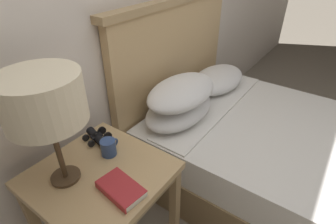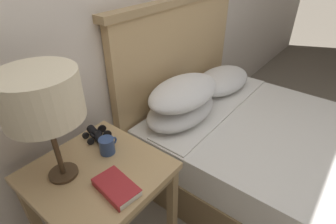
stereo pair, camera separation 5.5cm
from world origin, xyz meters
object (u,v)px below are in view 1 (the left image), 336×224
at_px(binoculars_pair, 97,137).
at_px(coffee_mug, 109,147).
at_px(table_lamp, 43,100).
at_px(bed, 262,148).
at_px(nightstand, 102,186).
at_px(book_on_nightstand, 121,189).

xyz_separation_m(binoculars_pair, coffee_mug, (-0.04, -0.13, 0.02)).
bearing_deg(table_lamp, binoculars_pair, 18.67).
xyz_separation_m(bed, binoculars_pair, (-0.90, 0.66, 0.38)).
bearing_deg(nightstand, binoculars_pair, 49.98).
distance_m(nightstand, bed, 1.19).
xyz_separation_m(table_lamp, book_on_nightstand, (0.09, -0.26, -0.39)).
xyz_separation_m(nightstand, table_lamp, (-0.11, 0.10, 0.49)).
xyz_separation_m(book_on_nightstand, binoculars_pair, (0.18, 0.35, 0.01)).
bearing_deg(bed, nightstand, 155.88).
relative_size(nightstand, binoculars_pair, 4.08).
distance_m(book_on_nightstand, coffee_mug, 0.26).
bearing_deg(book_on_nightstand, table_lamp, 108.43).
xyz_separation_m(nightstand, book_on_nightstand, (-0.02, -0.16, 0.11)).
height_order(nightstand, table_lamp, table_lamp).
bearing_deg(nightstand, coffee_mug, 24.19).
bearing_deg(bed, table_lamp, 153.97).
relative_size(book_on_nightstand, binoculars_pair, 1.32).
distance_m(binoculars_pair, coffee_mug, 0.14).
height_order(bed, binoculars_pair, bed).
height_order(book_on_nightstand, binoculars_pair, binoculars_pair).
distance_m(nightstand, book_on_nightstand, 0.20).
xyz_separation_m(bed, coffee_mug, (-0.94, 0.53, 0.40)).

